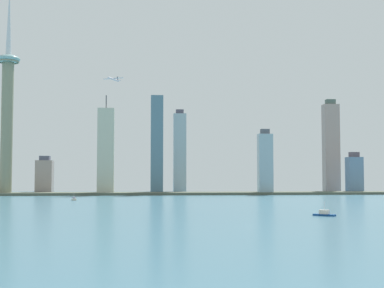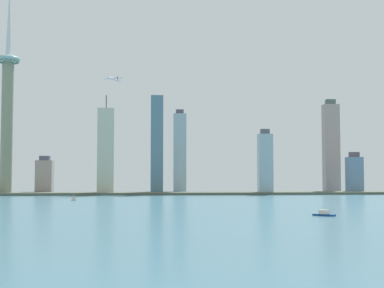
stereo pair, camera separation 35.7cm
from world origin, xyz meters
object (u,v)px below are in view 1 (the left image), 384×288
object	(u,v)px
observation_tower	(7,103)
skyscraper_5	(180,153)
skyscraper_7	(106,151)
boat_1	(324,214)
skyscraper_0	(45,176)
skyscraper_4	(157,145)
boat_2	(74,199)
skyscraper_3	(265,163)
skyscraper_1	(331,147)
airplane	(113,79)
skyscraper_8	(354,174)

from	to	relation	value
observation_tower	skyscraper_5	size ratio (longest dim) A/B	2.34
skyscraper_7	boat_1	size ratio (longest dim) A/B	10.46
skyscraper_0	skyscraper_4	size ratio (longest dim) A/B	0.38
skyscraper_4	boat_2	xyz separation A→B (m)	(-103.80, -215.08, -76.98)
skyscraper_4	skyscraper_3	bearing A→B (deg)	-13.25
skyscraper_3	skyscraper_0	bearing A→B (deg)	170.79
skyscraper_3	boat_1	xyz separation A→B (m)	(-64.84, -445.26, -46.72)
boat_2	skyscraper_1	bearing A→B (deg)	105.17
boat_1	skyscraper_5	bearing A→B (deg)	140.01
skyscraper_5	airplane	bearing A→B (deg)	-168.40
skyscraper_5	boat_1	world-z (taller)	skyscraper_5
observation_tower	boat_2	xyz separation A→B (m)	(121.32, -184.73, -136.36)
boat_1	airplane	size ratio (longest dim) A/B	0.44
skyscraper_1	skyscraper_5	bearing A→B (deg)	-173.48
observation_tower	skyscraper_0	distance (m)	128.86
skyscraper_4	boat_2	world-z (taller)	skyscraper_4
skyscraper_7	boat_2	world-z (taller)	skyscraper_7
skyscraper_4	skyscraper_5	bearing A→B (deg)	28.65
skyscraper_8	airplane	size ratio (longest dim) A/B	2.06
skyscraper_0	skyscraper_3	distance (m)	347.74
skyscraper_0	skyscraper_8	distance (m)	503.53
boat_1	airplane	distance (m)	543.29
skyscraper_0	skyscraper_7	world-z (taller)	skyscraper_7
skyscraper_3	airplane	bearing A→B (deg)	170.87
skyscraper_1	airplane	xyz separation A→B (m)	(-374.31, -52.53, 103.91)
observation_tower	skyscraper_0	xyz separation A→B (m)	(48.43, 46.80, -109.86)
boat_2	airplane	size ratio (longest dim) A/B	0.33
airplane	skyscraper_3	bearing A→B (deg)	107.61
skyscraper_0	boat_2	distance (m)	244.18
boat_1	skyscraper_1	bearing A→B (deg)	112.06
airplane	boat_1	bearing A→B (deg)	46.18
observation_tower	airplane	distance (m)	164.54
observation_tower	boat_1	bearing A→B (deg)	-54.30
boat_1	skyscraper_8	bearing A→B (deg)	108.11
skyscraper_7	boat_1	bearing A→B (deg)	-68.65
skyscraper_7	boat_1	distance (m)	498.72
skyscraper_7	skyscraper_1	bearing A→B (deg)	11.07
skyscraper_5	skyscraper_7	size ratio (longest dim) A/B	0.90
observation_tower	boat_1	xyz separation A→B (m)	(326.27, -454.01, -136.31)
airplane	skyscraper_4	bearing A→B (deg)	117.79
skyscraper_1	skyscraper_4	size ratio (longest dim) A/B	1.03
skyscraper_5	skyscraper_8	xyz separation A→B (m)	(288.65, -16.49, -35.04)
skyscraper_5	skyscraper_7	world-z (taller)	skyscraper_7
skyscraper_1	skyscraper_5	world-z (taller)	skyscraper_1
skyscraper_7	skyscraper_8	bearing A→B (deg)	3.97
observation_tower	skyscraper_3	distance (m)	401.32
observation_tower	skyscraper_8	size ratio (longest dim) A/B	4.71
observation_tower	skyscraper_3	bearing A→B (deg)	-1.28
skyscraper_5	boat_2	size ratio (longest dim) A/B	12.49
skyscraper_3	airplane	xyz separation A→B (m)	(-235.38, 37.83, 134.10)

